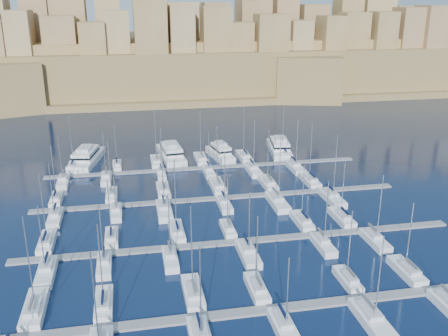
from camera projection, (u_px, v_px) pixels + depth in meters
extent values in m
plane|color=#041433|center=(230.00, 216.00, 105.12)|extent=(600.00, 600.00, 0.00)
cube|color=slate|center=(276.00, 309.00, 73.45)|extent=(84.00, 2.00, 0.40)
cube|color=slate|center=(243.00, 241.00, 93.90)|extent=(84.00, 2.00, 0.40)
cube|color=slate|center=(221.00, 198.00, 114.35)|extent=(84.00, 2.00, 0.40)
cube|color=slate|center=(206.00, 168.00, 134.79)|extent=(84.00, 2.00, 0.40)
cube|color=white|center=(35.00, 310.00, 72.57)|extent=(2.97, 9.89, 1.69)
cube|color=silver|center=(33.00, 307.00, 71.27)|extent=(2.08, 4.45, 0.70)
cylinder|color=#9EA0A8|center=(29.00, 261.00, 70.53)|extent=(0.18, 0.18, 13.82)
cube|color=#595B60|center=(31.00, 303.00, 70.47)|extent=(0.35, 3.96, 0.35)
cube|color=white|center=(104.00, 305.00, 73.79)|extent=(2.60, 8.66, 1.63)
cube|color=silver|center=(103.00, 302.00, 72.61)|extent=(1.82, 3.90, 0.70)
cylinder|color=#9EA0A8|center=(100.00, 262.00, 71.98)|extent=(0.18, 0.18, 12.14)
cube|color=#081233|center=(102.00, 297.00, 71.87)|extent=(0.35, 3.47, 0.35)
cube|color=white|center=(193.00, 294.00, 76.54)|extent=(2.82, 9.39, 1.67)
cube|color=silver|center=(194.00, 291.00, 75.29)|extent=(1.97, 4.22, 0.70)
cylinder|color=#9EA0A8|center=(192.00, 248.00, 74.52)|extent=(0.18, 0.18, 13.57)
cube|color=#595B60|center=(194.00, 286.00, 74.51)|extent=(0.35, 3.75, 0.35)
cube|color=white|center=(257.00, 289.00, 77.84)|extent=(2.48, 8.28, 1.61)
cube|color=silver|center=(258.00, 286.00, 76.69)|extent=(1.74, 3.73, 0.70)
cylinder|color=#9EA0A8|center=(257.00, 251.00, 76.11)|extent=(0.18, 0.18, 11.48)
cube|color=#595B60|center=(259.00, 281.00, 75.97)|extent=(0.35, 3.31, 0.35)
cube|color=white|center=(347.00, 281.00, 80.22)|extent=(2.27, 7.57, 1.58)
cube|color=silver|center=(350.00, 277.00, 79.15)|extent=(1.59, 3.41, 0.70)
cylinder|color=#9EA0A8|center=(350.00, 244.00, 78.51)|extent=(0.18, 0.18, 11.27)
cube|color=#595B60|center=(352.00, 272.00, 78.46)|extent=(0.35, 3.03, 0.35)
cube|color=white|center=(406.00, 272.00, 82.78)|extent=(2.67, 8.91, 1.65)
cube|color=silver|center=(410.00, 268.00, 81.58)|extent=(1.87, 4.01, 0.70)
cylinder|color=#9EA0A8|center=(410.00, 235.00, 81.11)|extent=(0.18, 0.18, 11.31)
cube|color=#595B60|center=(412.00, 264.00, 80.82)|extent=(0.35, 3.57, 0.35)
cylinder|color=#9EA0A8|center=(95.00, 304.00, 60.19)|extent=(0.18, 0.18, 14.27)
cube|color=#595B60|center=(100.00, 334.00, 63.90)|extent=(0.35, 4.02, 0.35)
cube|color=silver|center=(200.00, 330.00, 66.34)|extent=(1.98, 4.24, 0.70)
cylinder|color=#9EA0A8|center=(201.00, 294.00, 62.97)|extent=(0.18, 0.18, 13.50)
cube|color=#081233|center=(199.00, 321.00, 66.44)|extent=(0.35, 3.77, 0.35)
cube|color=white|center=(285.00, 330.00, 68.21)|extent=(2.66, 8.88, 1.64)
cube|color=silver|center=(283.00, 319.00, 68.66)|extent=(1.86, 4.00, 0.70)
cylinder|color=#9EA0A8|center=(288.00, 293.00, 65.84)|extent=(0.18, 0.18, 10.55)
cube|color=#081233|center=(282.00, 311.00, 68.74)|extent=(0.35, 3.55, 0.35)
cube|color=white|center=(372.00, 322.00, 69.94)|extent=(3.02, 10.06, 1.70)
cube|color=silver|center=(370.00, 310.00, 70.49)|extent=(2.11, 4.53, 0.70)
cylinder|color=#9EA0A8|center=(379.00, 279.00, 67.16)|extent=(0.18, 0.18, 12.72)
cube|color=#595B60|center=(369.00, 302.00, 70.62)|extent=(0.35, 4.02, 0.35)
cube|color=white|center=(47.00, 243.00, 92.40)|extent=(2.70, 9.01, 1.65)
cube|color=silver|center=(45.00, 240.00, 91.18)|extent=(1.89, 4.06, 0.70)
cylinder|color=#9EA0A8|center=(43.00, 207.00, 90.50)|extent=(0.18, 0.18, 12.78)
cube|color=#081233|center=(44.00, 236.00, 90.43)|extent=(0.35, 3.60, 0.35)
cube|color=white|center=(112.00, 239.00, 94.13)|extent=(2.44, 8.14, 1.61)
cube|color=silver|center=(111.00, 235.00, 93.00)|extent=(1.71, 3.66, 0.70)
cylinder|color=#9EA0A8|center=(109.00, 208.00, 92.49)|extent=(0.18, 0.18, 10.97)
cube|color=#081233|center=(111.00, 231.00, 92.29)|extent=(0.35, 3.25, 0.35)
cube|color=white|center=(177.00, 232.00, 96.76)|extent=(2.70, 9.01, 1.65)
cube|color=silver|center=(177.00, 229.00, 95.55)|extent=(1.89, 4.05, 0.70)
cylinder|color=#9EA0A8|center=(175.00, 194.00, 94.66)|extent=(0.18, 0.18, 14.00)
cube|color=#081233|center=(177.00, 225.00, 94.79)|extent=(0.35, 3.60, 0.35)
cube|color=white|center=(228.00, 230.00, 97.85)|extent=(2.23, 7.42, 1.57)
cube|color=silver|center=(229.00, 226.00, 96.79)|extent=(1.56, 3.34, 0.70)
cylinder|color=#9EA0A8|center=(228.00, 202.00, 96.35)|extent=(0.18, 0.18, 9.85)
cube|color=#595B60|center=(229.00, 222.00, 96.11)|extent=(0.35, 2.97, 0.35)
cube|color=white|center=(302.00, 222.00, 101.29)|extent=(2.64, 8.81, 1.64)
cube|color=silver|center=(304.00, 218.00, 100.10)|extent=(1.85, 3.97, 0.70)
cylinder|color=#9EA0A8|center=(303.00, 192.00, 99.65)|extent=(0.18, 0.18, 11.13)
cube|color=#081233|center=(305.00, 215.00, 99.35)|extent=(0.35, 3.53, 0.35)
cube|color=white|center=(342.00, 218.00, 102.95)|extent=(2.71, 9.03, 1.65)
cube|color=silver|center=(344.00, 215.00, 101.73)|extent=(1.90, 4.06, 0.70)
cylinder|color=#9EA0A8|center=(343.00, 187.00, 101.17)|extent=(0.18, 0.18, 12.02)
cube|color=#081233|center=(345.00, 211.00, 100.97)|extent=(0.35, 3.61, 0.35)
cube|color=white|center=(46.00, 273.00, 82.34)|extent=(2.75, 9.18, 1.66)
cube|color=silver|center=(46.00, 264.00, 82.81)|extent=(1.93, 4.13, 0.70)
cylinder|color=#9EA0A8|center=(41.00, 239.00, 79.81)|extent=(0.18, 0.18, 11.41)
cube|color=#081233|center=(46.00, 257.00, 82.90)|extent=(0.35, 3.67, 0.35)
cube|color=white|center=(104.00, 266.00, 84.53)|extent=(2.43, 8.11, 1.61)
cube|color=silver|center=(104.00, 258.00, 84.92)|extent=(1.70, 3.65, 0.70)
cylinder|color=#9EA0A8|center=(101.00, 235.00, 82.18)|extent=(0.18, 0.18, 10.69)
cube|color=#081233|center=(104.00, 251.00, 84.96)|extent=(0.35, 3.24, 0.35)
cube|color=white|center=(170.00, 260.00, 86.55)|extent=(2.44, 8.12, 1.61)
cube|color=silver|center=(170.00, 252.00, 86.94)|extent=(1.71, 3.65, 0.70)
cylinder|color=#9EA0A8|center=(169.00, 226.00, 84.04)|extent=(0.18, 0.18, 11.69)
cube|color=#595B60|center=(169.00, 245.00, 86.98)|extent=(0.35, 3.25, 0.35)
cube|color=white|center=(248.00, 255.00, 88.32)|extent=(2.89, 9.63, 1.68)
cube|color=silver|center=(247.00, 246.00, 88.83)|extent=(2.02, 4.33, 0.70)
cylinder|color=#9EA0A8|center=(249.00, 223.00, 85.80)|extent=(0.18, 0.18, 11.21)
cube|color=#081233|center=(246.00, 240.00, 88.94)|extent=(0.35, 3.85, 0.35)
cube|color=white|center=(323.00, 246.00, 91.56)|extent=(2.48, 8.28, 1.61)
cube|color=silver|center=(322.00, 238.00, 91.95)|extent=(1.74, 3.72, 0.70)
cylinder|color=#9EA0A8|center=(326.00, 213.00, 88.99)|extent=(0.18, 0.18, 11.94)
cube|color=#595B60|center=(321.00, 232.00, 92.00)|extent=(0.35, 3.31, 0.35)
cube|color=white|center=(375.00, 241.00, 93.22)|extent=(2.60, 8.68, 1.63)
cube|color=silver|center=(374.00, 234.00, 93.65)|extent=(1.82, 3.91, 0.70)
cylinder|color=#9EA0A8|center=(380.00, 208.00, 90.55)|extent=(0.18, 0.18, 12.43)
cube|color=#595B60|center=(373.00, 228.00, 93.71)|extent=(0.35, 3.47, 0.35)
cube|color=white|center=(56.00, 200.00, 112.29)|extent=(2.43, 8.11, 1.61)
cube|color=silver|center=(55.00, 197.00, 111.16)|extent=(1.70, 3.65, 0.70)
cylinder|color=#9EA0A8|center=(53.00, 171.00, 110.48)|extent=(0.18, 0.18, 11.95)
cube|color=#081233|center=(55.00, 193.00, 110.45)|extent=(0.35, 3.24, 0.35)
cube|color=white|center=(112.00, 196.00, 114.62)|extent=(2.52, 8.41, 1.62)
cube|color=silver|center=(111.00, 193.00, 113.47)|extent=(1.77, 3.78, 0.70)
cylinder|color=#9EA0A8|center=(109.00, 167.00, 112.81)|extent=(0.18, 0.18, 12.08)
cube|color=#595B60|center=(111.00, 189.00, 112.74)|extent=(0.35, 3.36, 0.35)
cube|color=white|center=(163.00, 191.00, 117.32)|extent=(2.87, 9.58, 1.68)
cube|color=silver|center=(163.00, 188.00, 116.04)|extent=(2.01, 4.31, 0.70)
cylinder|color=#9EA0A8|center=(162.00, 158.00, 115.16)|extent=(0.18, 0.18, 14.50)
cube|color=#081233|center=(163.00, 185.00, 115.26)|extent=(0.35, 3.83, 0.35)
cube|color=white|center=(218.00, 187.00, 120.02)|extent=(3.10, 10.34, 1.72)
cube|color=silver|center=(218.00, 184.00, 118.67)|extent=(2.17, 4.65, 0.70)
cylinder|color=#9EA0A8|center=(217.00, 155.00, 117.97)|extent=(0.18, 0.18, 14.02)
cube|color=#595B60|center=(219.00, 180.00, 117.85)|extent=(0.35, 4.14, 0.35)
cube|color=white|center=(268.00, 184.00, 122.04)|extent=(2.94, 9.80, 1.69)
cube|color=silver|center=(269.00, 181.00, 120.74)|extent=(2.06, 4.41, 0.70)
cylinder|color=#9EA0A8|center=(268.00, 155.00, 120.18)|extent=(0.18, 0.18, 12.68)
cube|color=#595B60|center=(270.00, 177.00, 119.95)|extent=(0.35, 3.92, 0.35)
cube|color=white|center=(310.00, 181.00, 123.78)|extent=(2.81, 9.36, 1.67)
cube|color=silver|center=(311.00, 178.00, 122.53)|extent=(1.97, 4.21, 0.70)
cylinder|color=#9EA0A8|center=(311.00, 151.00, 121.73)|extent=(0.18, 0.18, 13.79)
cube|color=#081233|center=(312.00, 175.00, 121.75)|extent=(0.35, 3.74, 0.35)
cube|color=white|center=(55.00, 219.00, 102.77)|extent=(2.62, 8.73, 1.64)
cube|color=silver|center=(55.00, 212.00, 103.21)|extent=(1.83, 3.93, 0.70)
cylinder|color=#9EA0A8|center=(51.00, 190.00, 100.29)|extent=(0.18, 0.18, 11.28)
cube|color=#081233|center=(55.00, 206.00, 103.27)|extent=(0.35, 3.49, 0.35)
cube|color=white|center=(116.00, 213.00, 105.35)|extent=(2.40, 8.01, 1.60)
cube|color=silver|center=(116.00, 207.00, 105.72)|extent=(1.68, 3.60, 0.70)
cylinder|color=#9EA0A8|center=(114.00, 188.00, 103.08)|extent=(0.18, 0.18, 10.21)
cube|color=#595B60|center=(116.00, 202.00, 105.76)|extent=(0.35, 3.20, 0.35)
cube|color=white|center=(164.00, 211.00, 106.19)|extent=(3.02, 10.07, 1.70)
cube|color=silver|center=(164.00, 204.00, 106.74)|extent=(2.11, 4.53, 0.70)
cylinder|color=#9EA0A8|center=(163.00, 181.00, 103.42)|extent=(0.18, 0.18, 12.60)
cube|color=#081233|center=(163.00, 199.00, 106.87)|extent=(0.35, 4.03, 0.35)
cube|color=white|center=(224.00, 205.00, 109.44)|extent=(2.48, 8.27, 1.61)
cube|color=silver|center=(224.00, 199.00, 109.83)|extent=(1.74, 3.72, 0.70)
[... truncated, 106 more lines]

